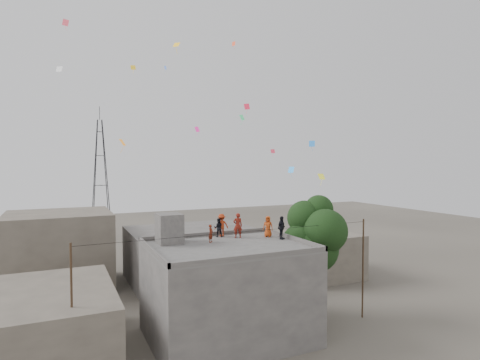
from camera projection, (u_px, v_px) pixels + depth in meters
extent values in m
plane|color=#453F38|center=(228.00, 338.00, 26.46)|extent=(140.00, 140.00, 0.00)
cube|color=#4D4B48|center=(228.00, 293.00, 26.33)|extent=(10.00, 8.00, 6.00)
cube|color=#555350|center=(228.00, 247.00, 26.19)|extent=(10.00, 8.00, 0.10)
cube|color=#4D4B48|center=(207.00, 234.00, 29.75)|extent=(10.00, 0.15, 0.30)
cube|color=#4D4B48|center=(255.00, 257.00, 22.62)|extent=(10.00, 0.15, 0.30)
cube|color=#4D4B48|center=(292.00, 238.00, 28.24)|extent=(0.15, 8.00, 0.30)
cube|color=#4D4B48|center=(152.00, 251.00, 24.13)|extent=(0.15, 8.00, 0.30)
cube|color=#4D4B48|center=(169.00, 228.00, 27.17)|extent=(1.60, 1.80, 2.00)
cube|color=#5A5247|center=(43.00, 325.00, 23.59)|extent=(8.00, 10.00, 4.00)
cube|color=#4D4B48|center=(191.00, 254.00, 39.89)|extent=(12.00, 9.00, 5.00)
cube|color=#5A5247|center=(59.00, 251.00, 36.65)|extent=(9.00, 8.00, 7.00)
cube|color=#5A5247|center=(315.00, 253.00, 41.28)|extent=(7.00, 8.00, 4.40)
cylinder|color=black|center=(314.00, 291.00, 29.83)|extent=(0.44, 0.44, 4.00)
cylinder|color=black|center=(315.00, 269.00, 29.91)|extent=(0.64, 0.91, 2.14)
sphere|color=black|center=(314.00, 248.00, 29.69)|extent=(3.60, 3.60, 3.60)
sphere|color=black|center=(324.00, 236.00, 30.39)|extent=(3.00, 3.00, 3.00)
sphere|color=black|center=(300.00, 243.00, 29.75)|extent=(2.80, 2.80, 2.80)
sphere|color=black|center=(326.00, 231.00, 29.07)|extent=(3.20, 3.20, 3.20)
sphere|color=black|center=(304.00, 218.00, 30.28)|extent=(2.60, 2.60, 2.60)
sphere|color=black|center=(319.00, 209.00, 30.45)|extent=(2.20, 2.20, 2.20)
cylinder|color=black|center=(72.00, 313.00, 20.97)|extent=(0.12, 0.12, 7.40)
cylinder|color=black|center=(363.00, 268.00, 29.77)|extent=(0.12, 0.12, 7.40)
cylinder|color=black|center=(243.00, 232.00, 25.22)|extent=(20.00, 0.52, 0.02)
cylinder|color=black|center=(95.00, 180.00, 59.57)|extent=(1.27, 1.27, 18.01)
cylinder|color=black|center=(107.00, 180.00, 60.28)|extent=(1.27, 1.27, 18.01)
cylinder|color=black|center=(106.00, 179.00, 61.82)|extent=(1.27, 1.27, 18.01)
cylinder|color=black|center=(94.00, 179.00, 61.12)|extent=(1.27, 1.27, 18.01)
cube|color=black|center=(101.00, 215.00, 60.94)|extent=(2.36, 0.08, 0.08)
cube|color=black|center=(101.00, 215.00, 60.94)|extent=(0.08, 2.36, 0.08)
cube|color=black|center=(101.00, 185.00, 60.74)|extent=(1.81, 0.08, 0.08)
cube|color=black|center=(101.00, 185.00, 60.74)|extent=(0.08, 1.81, 0.08)
cube|color=black|center=(100.00, 156.00, 60.54)|extent=(1.26, 0.08, 0.08)
cube|color=black|center=(100.00, 156.00, 60.54)|extent=(0.08, 1.26, 0.08)
cube|color=black|center=(100.00, 132.00, 60.38)|extent=(0.82, 0.08, 0.08)
cube|color=black|center=(100.00, 132.00, 60.38)|extent=(0.08, 0.82, 0.08)
cylinder|color=black|center=(100.00, 113.00, 60.26)|extent=(0.08, 0.08, 2.00)
imported|color=maroon|center=(238.00, 226.00, 28.99)|extent=(0.76, 0.61, 1.81)
imported|color=#BE4415|center=(268.00, 226.00, 29.44)|extent=(0.88, 0.86, 1.53)
imported|color=black|center=(218.00, 228.00, 29.41)|extent=(0.80, 0.71, 1.37)
imported|color=black|center=(281.00, 228.00, 28.50)|extent=(1.03, 0.86, 1.65)
imported|color=#A73113|center=(222.00, 225.00, 29.64)|extent=(1.08, 0.62, 1.67)
imported|color=maroon|center=(211.00, 233.00, 27.43)|extent=(0.52, 0.52, 1.22)
plane|color=orange|center=(123.00, 142.00, 27.16)|extent=(0.52, 0.61, 0.44)
plane|color=#E02342|center=(247.00, 107.00, 37.39)|extent=(0.50, 0.58, 0.50)
plane|color=yellow|center=(133.00, 67.00, 33.44)|extent=(0.47, 0.40, 0.31)
plane|color=#298EE9|center=(291.00, 170.00, 35.33)|extent=(0.40, 0.59, 0.53)
plane|color=silver|center=(59.00, 69.00, 31.95)|extent=(0.51, 0.40, 0.45)
plane|color=red|center=(234.00, 44.00, 38.52)|extent=(0.20, 0.39, 0.40)
plane|color=#31BB6A|center=(242.00, 117.00, 30.39)|extent=(0.27, 0.48, 0.40)
plane|color=#D6324D|center=(273.00, 151.00, 39.96)|extent=(0.41, 0.45, 0.38)
plane|color=yellow|center=(176.00, 45.00, 24.27)|extent=(0.46, 0.46, 0.31)
plane|color=#4770D6|center=(165.00, 68.00, 42.20)|extent=(0.19, 0.38, 0.36)
plane|color=#EC4A5D|center=(66.00, 23.00, 28.46)|extent=(0.48, 0.38, 0.40)
plane|color=yellow|center=(321.00, 177.00, 30.48)|extent=(0.43, 0.60, 0.45)
plane|color=#FE28A2|center=(197.00, 129.00, 34.14)|extent=(0.36, 0.51, 0.42)
plane|color=blue|center=(312.00, 144.00, 33.86)|extent=(0.33, 0.40, 0.50)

